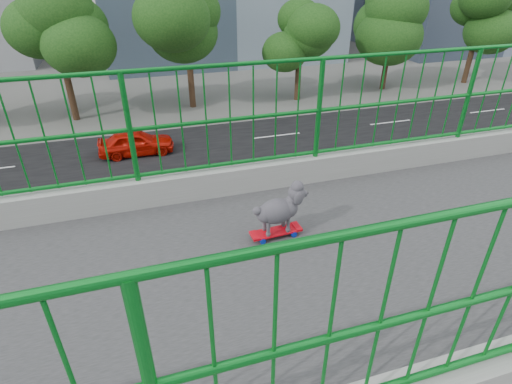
{
  "coord_description": "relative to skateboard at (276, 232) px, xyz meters",
  "views": [
    {
      "loc": [
        2.42,
        0.11,
        9.26
      ],
      "look_at": [
        -1.25,
        1.23,
        7.03
      ],
      "focal_mm": 27.86,
      "sensor_mm": 36.0,
      "label": 1
    }
  ],
  "objects": [
    {
      "name": "street_trees",
      "position": [
        -25.59,
        -0.12,
        -2.33
      ],
      "size": [
        5.3,
        60.4,
        7.26
      ],
      "color": "black",
      "rests_on": "ground"
    },
    {
      "name": "skateboard",
      "position": [
        0.0,
        0.0,
        0.0
      ],
      "size": [
        0.17,
        0.5,
        0.07
      ],
      "rotation": [
        0.0,
        0.0,
        0.05
      ],
      "color": "red",
      "rests_on": "footbridge"
    },
    {
      "name": "car_0",
      "position": [
        -5.56,
        -4.64,
        -6.29
      ],
      "size": [
        1.79,
        4.45,
        1.52
      ],
      "primitive_type": "imported",
      "color": "silver",
      "rests_on": "ground"
    },
    {
      "name": "car_7",
      "position": [
        -11.96,
        -3.1,
        -6.27
      ],
      "size": [
        2.19,
        5.4,
        1.57
      ],
      "primitive_type": "imported",
      "rotation": [
        0.0,
        0.0,
        3.14
      ],
      "color": "red",
      "rests_on": "ground"
    },
    {
      "name": "car_2",
      "position": [
        -11.96,
        1.17,
        -6.31
      ],
      "size": [
        2.45,
        5.32,
        1.48
      ],
      "primitive_type": "imported",
      "rotation": [
        0.0,
        0.0,
        3.14
      ],
      "color": "red",
      "rests_on": "ground"
    },
    {
      "name": "poodle",
      "position": [
        -0.0,
        0.03,
        0.26
      ],
      "size": [
        0.24,
        0.54,
        0.45
      ],
      "rotation": [
        0.0,
        0.0,
        0.05
      ],
      "color": "#2A282D",
      "rests_on": "skateboard"
    },
    {
      "name": "road",
      "position": [
        -12.56,
        -1.18,
        -7.04
      ],
      "size": [
        18.0,
        90.0,
        0.02
      ],
      "primitive_type": "cube",
      "color": "black",
      "rests_on": "ground"
    },
    {
      "name": "railing",
      "position": [
        0.44,
        -1.18,
        0.16
      ],
      "size": [
        3.0,
        24.0,
        1.42
      ],
      "color": "gray",
      "rests_on": "footbridge"
    },
    {
      "name": "car_4",
      "position": [
        -18.36,
        -1.47,
        -6.37
      ],
      "size": [
        1.61,
        4.0,
        1.36
      ],
      "primitive_type": "imported",
      "rotation": [
        0.0,
        0.0,
        3.14
      ],
      "color": "red",
      "rests_on": "ground"
    }
  ]
}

